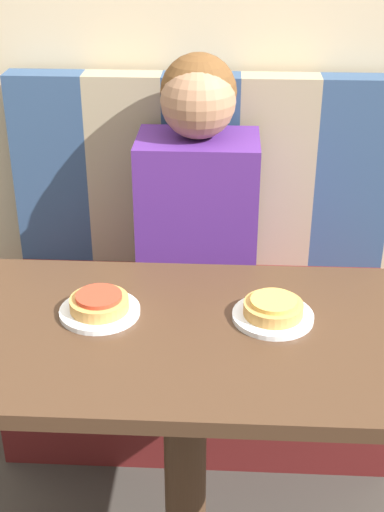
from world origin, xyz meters
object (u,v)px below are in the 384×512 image
Objects in this scene: plate_right at (273,316)px; pizza_right at (273,307)px; person at (198,181)px; pizza_left at (99,302)px; plate_left at (100,311)px.

plate_right is 1.37× the size of pizza_right.
pizza_left is (-0.19, -0.56, -0.07)m from person.
pizza_right is (0.38, 0.00, 0.00)m from pizza_left.
plate_right is (0.38, 0.00, 0.00)m from plate_left.
pizza_right is (-0.00, -0.00, 0.02)m from plate_right.
plate_left is 0.38m from plate_right.
pizza_right is at bearing -165.96° from plate_right.
plate_left is 1.00× the size of plate_right.
person is 3.95× the size of plate_left.
plate_right is (0.19, -0.56, -0.09)m from person.
person is at bearing 71.39° from plate_left.
plate_left is at bearing 180.00° from plate_right.
person reaches higher than plate_left.
plate_left is (-0.19, -0.56, -0.09)m from person.
plate_left is 0.02m from pizza_left.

